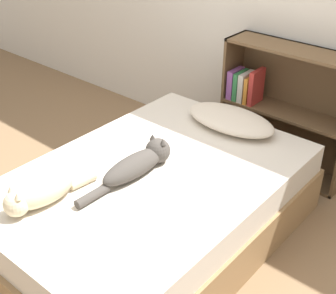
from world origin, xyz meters
TOP-DOWN VIEW (x-y plane):
  - ground_plane at (0.00, 0.00)m, footprint 8.00×8.00m
  - bed at (0.00, 0.00)m, footprint 1.23×1.80m
  - pillow at (0.03, 0.71)m, footprint 0.60×0.32m
  - cat_light at (-0.23, -0.56)m, footprint 0.19×0.50m
  - cat_dark at (-0.05, -0.04)m, footprint 0.15×0.65m
  - bookshelf at (0.15, 1.19)m, footprint 0.91×0.26m

SIDE VIEW (x-z plane):
  - ground_plane at x=0.00m, z-range 0.00..0.00m
  - bed at x=0.00m, z-range 0.00..0.45m
  - bookshelf at x=0.15m, z-range 0.02..0.91m
  - pillow at x=0.03m, z-range 0.46..0.56m
  - cat_dark at x=-0.05m, z-range 0.44..0.60m
  - cat_light at x=-0.23m, z-range 0.45..0.60m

